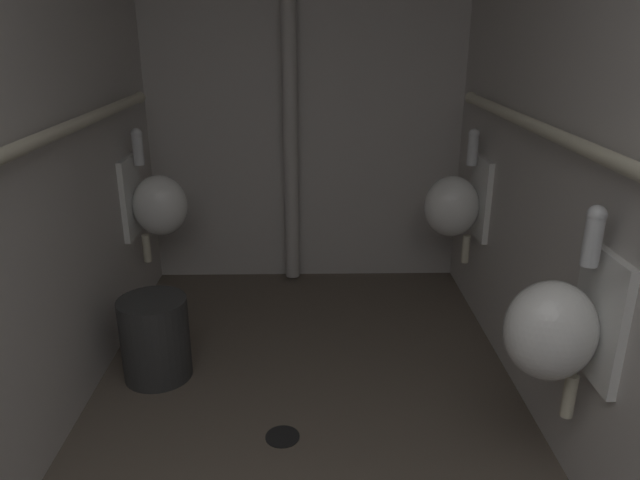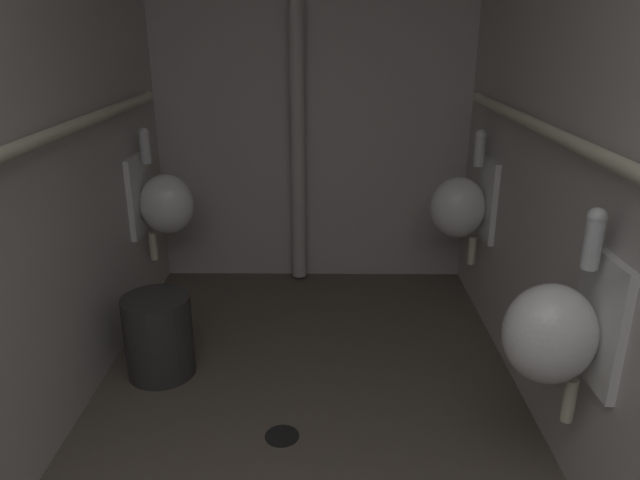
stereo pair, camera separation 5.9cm
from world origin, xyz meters
The scene contains 8 objects.
wall_back centered at (0.00, 3.96, 1.32)m, with size 2.06×0.06×2.65m, color #BAB4AF.
urinal_left_mid centered at (-0.82, 3.41, 0.65)m, with size 0.32×0.30×0.76m.
urinal_right_mid centered at (0.82, 1.97, 0.65)m, with size 0.32×0.30×0.76m.
urinal_right_far centered at (0.82, 3.37, 0.65)m, with size 0.32×0.30×0.76m.
supply_pipe_right centered at (0.91, 1.95, 1.20)m, with size 0.06×3.30×0.06m.
standpipe_back_wall centered at (-0.09, 3.85, 1.32)m, with size 0.09×0.09×2.60m, color #BAB4AF.
floor_drain centered at (-0.09, 2.26, 0.00)m, with size 0.14×0.14×0.01m, color black.
waste_bin centered at (-0.70, 2.73, 0.20)m, with size 0.32×0.32×0.40m, color #2D2D2D.
Camera 1 is at (0.02, 0.29, 1.57)m, focal length 33.08 mm.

